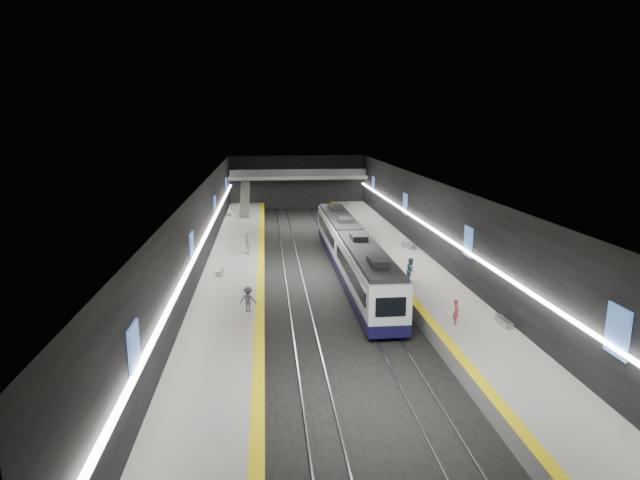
{
  "coord_description": "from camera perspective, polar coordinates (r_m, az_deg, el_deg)",
  "views": [
    {
      "loc": [
        -4.74,
        -44.73,
        13.25
      ],
      "look_at": [
        0.22,
        3.72,
        2.2
      ],
      "focal_mm": 30.0,
      "sensor_mm": 36.0,
      "label": 1
    }
  ],
  "objects": [
    {
      "name": "tactile_strip_left",
      "position": [
        46.38,
        -6.34,
        -2.59
      ],
      "size": [
        0.6,
        70.0,
        0.02
      ],
      "primitive_type": "cube",
      "color": "yellow",
      "rests_on": "platform_left"
    },
    {
      "name": "train",
      "position": [
        46.38,
        3.31,
        -1.03
      ],
      "size": [
        2.69,
        30.05,
        3.6
      ],
      "color": "#110F39",
      "rests_on": "ground"
    },
    {
      "name": "tile_surface_left",
      "position": [
        46.46,
        -9.05,
        -2.66
      ],
      "size": [
        5.0,
        70.0,
        0.02
      ],
      "primitive_type": "cube",
      "color": "#ABABA6",
      "rests_on": "platform_left"
    },
    {
      "name": "ceiling",
      "position": [
        45.29,
        0.2,
        6.13
      ],
      "size": [
        20.0,
        70.0,
        0.04
      ],
      "primitive_type": "cube",
      "rotation": [
        3.14,
        0.0,
        0.0
      ],
      "color": "beige",
      "rests_on": "wall_left"
    },
    {
      "name": "escalator",
      "position": [
        71.54,
        -8.02,
        4.34
      ],
      "size": [
        1.2,
        7.5,
        3.92
      ],
      "primitive_type": "cube",
      "rotation": [
        0.44,
        0.0,
        0.0
      ],
      "color": "#99999E",
      "rests_on": "platform_left"
    },
    {
      "name": "bench_left_near",
      "position": [
        44.06,
        -10.6,
        -3.29
      ],
      "size": [
        0.52,
        1.79,
        0.44
      ],
      "primitive_type": "cube",
      "rotation": [
        0.0,
        0.0,
        -0.02
      ],
      "color": "#99999E",
      "rests_on": "platform_left"
    },
    {
      "name": "passenger_left_a",
      "position": [
        49.94,
        -7.73,
        -0.38
      ],
      "size": [
        0.67,
        1.22,
        1.96
      ],
      "primitive_type": "imported",
      "rotation": [
        0.0,
        0.0,
        -1.39
      ],
      "color": "beige",
      "rests_on": "platform_left"
    },
    {
      "name": "bench_right_near",
      "position": [
        34.71,
        19.0,
        -8.27
      ],
      "size": [
        0.51,
        1.62,
        0.39
      ],
      "primitive_type": "cube",
      "rotation": [
        0.0,
        0.0,
        0.04
      ],
      "color": "#99999E",
      "rests_on": "platform_right"
    },
    {
      "name": "passenger_right_b",
      "position": [
        41.58,
        9.69,
        -3.18
      ],
      "size": [
        1.11,
        1.16,
        1.89
      ],
      "primitive_type": "imported",
      "rotation": [
        0.0,
        0.0,
        0.96
      ],
      "color": "teal",
      "rests_on": "platform_right"
    },
    {
      "name": "wall_back",
      "position": [
        80.41,
        -2.44,
        6.16
      ],
      "size": [
        20.0,
        0.04,
        8.0
      ],
      "primitive_type": "cube",
      "color": "black",
      "rests_on": "ground"
    },
    {
      "name": "rails",
      "position": [
        46.88,
        0.19,
        -3.56
      ],
      "size": [
        6.52,
        70.0,
        0.12
      ],
      "color": "gray",
      "rests_on": "ground"
    },
    {
      "name": "platform_left",
      "position": [
        46.59,
        -9.03,
        -3.26
      ],
      "size": [
        5.0,
        70.0,
        1.0
      ],
      "primitive_type": "cube",
      "color": "slate",
      "rests_on": "ground"
    },
    {
      "name": "passenger_left_b",
      "position": [
        35.01,
        -7.67,
        -6.33
      ],
      "size": [
        1.23,
        0.89,
        1.7
      ],
      "primitive_type": "imported",
      "rotation": [
        0.0,
        0.0,
        2.88
      ],
      "color": "#43434B",
      "rests_on": "platform_left"
    },
    {
      "name": "bench_right_far",
      "position": [
        52.59,
        9.44,
        -0.59
      ],
      "size": [
        1.03,
        2.08,
        0.49
      ],
      "primitive_type": "cube",
      "rotation": [
        0.0,
        0.0,
        0.24
      ],
      "color": "#99999E",
      "rests_on": "platform_right"
    },
    {
      "name": "wall_right",
      "position": [
        48.0,
        12.16,
        1.38
      ],
      "size": [
        0.04,
        70.0,
        8.0
      ],
      "primitive_type": "cube",
      "color": "black",
      "rests_on": "ground"
    },
    {
      "name": "cove_light_right",
      "position": [
        47.98,
        11.92,
        1.14
      ],
      "size": [
        0.25,
        68.6,
        0.12
      ],
      "primitive_type": "cube",
      "color": "white",
      "rests_on": "wall_right"
    },
    {
      "name": "wall_left",
      "position": [
        45.98,
        -12.29,
        0.88
      ],
      "size": [
        0.04,
        70.0,
        8.0
      ],
      "primitive_type": "cube",
      "color": "black",
      "rests_on": "ground"
    },
    {
      "name": "ground",
      "position": [
        46.89,
        0.19,
        -3.63
      ],
      "size": [
        70.0,
        70.0,
        0.0
      ],
      "primitive_type": "plane",
      "color": "black",
      "rests_on": "ground"
    },
    {
      "name": "bench_left_far",
      "position": [
        70.69,
        -9.63,
        2.81
      ],
      "size": [
        0.71,
        1.97,
        0.47
      ],
      "primitive_type": "cube",
      "rotation": [
        0.0,
        0.0,
        0.09
      ],
      "color": "#99999E",
      "rests_on": "platform_left"
    },
    {
      "name": "passenger_right_a",
      "position": [
        33.85,
        14.31,
        -7.44
      ],
      "size": [
        0.57,
        0.67,
        1.56
      ],
      "primitive_type": "imported",
      "rotation": [
        0.0,
        0.0,
        1.15
      ],
      "color": "#AC4051",
      "rests_on": "platform_right"
    },
    {
      "name": "mezzanine_bridge",
      "position": [
        78.24,
        -2.36,
        6.74
      ],
      "size": [
        20.0,
        3.0,
        1.5
      ],
      "color": "gray",
      "rests_on": "wall_left"
    },
    {
      "name": "cove_light_left",
      "position": [
        46.0,
        -12.04,
        0.64
      ],
      "size": [
        0.25,
        68.6,
        0.12
      ],
      "primitive_type": "cube",
      "color": "white",
      "rests_on": "wall_left"
    },
    {
      "name": "tactile_strip_right",
      "position": [
        47.45,
        6.58,
        -2.24
      ],
      "size": [
        0.6,
        70.0,
        0.02
      ],
      "primitive_type": "cube",
      "color": "yellow",
      "rests_on": "platform_right"
    },
    {
      "name": "tile_surface_right",
      "position": [
        47.96,
        9.15,
        -2.17
      ],
      "size": [
        5.0,
        70.0,
        0.02
      ],
      "primitive_type": "cube",
      "color": "#ABABA6",
      "rests_on": "platform_right"
    },
    {
      "name": "ad_posters",
      "position": [
        46.8,
        0.07,
        2.01
      ],
      "size": [
        19.94,
        53.5,
        2.2
      ],
      "color": "#4472CD",
      "rests_on": "wall_left"
    },
    {
      "name": "platform_right",
      "position": [
        48.1,
        9.13,
        -2.76
      ],
      "size": [
        5.0,
        70.0,
        1.0
      ],
      "primitive_type": "cube",
      "color": "slate",
      "rests_on": "ground"
    }
  ]
}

